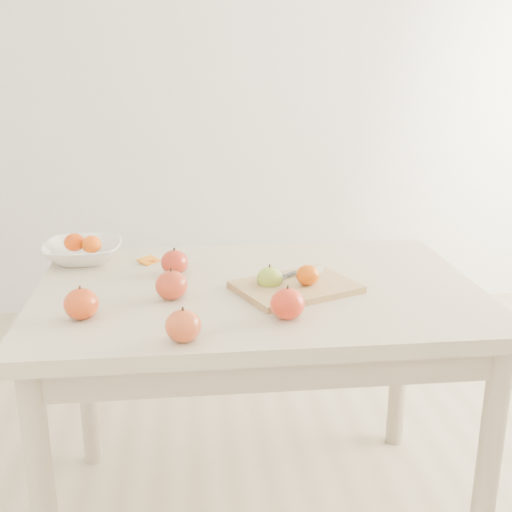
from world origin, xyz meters
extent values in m
plane|color=white|center=(0.00, 1.75, 1.35)|extent=(3.50, 0.00, 3.50)
cube|color=beige|center=(0.00, 0.00, 0.73)|extent=(1.20, 0.80, 0.04)
cylinder|color=#BCAA8E|center=(-0.54, 0.34, 0.35)|extent=(0.06, 0.06, 0.71)
cylinder|color=#BCAA8E|center=(0.54, 0.34, 0.35)|extent=(0.06, 0.06, 0.71)
cylinder|color=#BCAA8E|center=(-0.54, -0.34, 0.35)|extent=(0.06, 0.06, 0.71)
cylinder|color=#BCAA8E|center=(0.54, -0.34, 0.35)|extent=(0.06, 0.06, 0.71)
cube|color=tan|center=(0.10, -0.04, 0.76)|extent=(0.37, 0.32, 0.02)
ellipsoid|color=#D05207|center=(0.13, -0.05, 0.80)|extent=(0.06, 0.06, 0.05)
imported|color=white|center=(-0.51, 0.28, 0.78)|extent=(0.24, 0.24, 0.06)
ellipsoid|color=red|center=(-0.53, 0.29, 0.81)|extent=(0.06, 0.06, 0.05)
ellipsoid|color=#E15107|center=(-0.48, 0.26, 0.81)|extent=(0.06, 0.06, 0.05)
cube|color=orange|center=(-0.31, 0.24, 0.75)|extent=(0.07, 0.07, 0.01)
cube|color=#CD480E|center=(-0.31, 0.25, 0.75)|extent=(0.05, 0.04, 0.01)
cube|color=silver|center=(0.16, 0.03, 0.78)|extent=(0.07, 0.06, 0.01)
cube|color=#323539|center=(0.08, 0.00, 0.78)|extent=(0.08, 0.07, 0.00)
ellipsoid|color=olive|center=(0.03, -0.03, 0.78)|extent=(0.07, 0.07, 0.06)
ellipsoid|color=#8C020A|center=(-0.23, 0.12, 0.79)|extent=(0.08, 0.08, 0.07)
ellipsoid|color=#A4141B|center=(0.04, -0.23, 0.79)|extent=(0.08, 0.08, 0.08)
ellipsoid|color=#A11909|center=(-0.44, -0.18, 0.79)|extent=(0.08, 0.08, 0.07)
ellipsoid|color=maroon|center=(-0.23, -0.07, 0.79)|extent=(0.08, 0.08, 0.08)
ellipsoid|color=#9B110E|center=(-0.20, -0.33, 0.79)|extent=(0.08, 0.08, 0.07)
camera|label=1|loc=(-0.18, -1.63, 1.35)|focal=45.00mm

